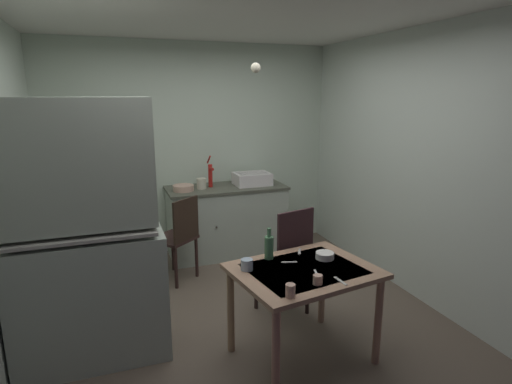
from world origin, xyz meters
TOP-DOWN VIEW (x-y plane):
  - ground_plane at (0.00, 0.00)m, footprint 4.85×4.85m
  - wall_back at (0.00, 1.98)m, footprint 3.65×0.10m
  - wall_right at (1.82, 0.00)m, footprint 0.10×3.95m
  - ceiling_slab at (0.00, 0.00)m, footprint 3.65×3.95m
  - hutch_cabinet at (-1.21, -0.12)m, footprint 1.08×0.53m
  - counter_cabinet at (0.33, 1.61)m, footprint 1.45×0.64m
  - sink_basin at (0.67, 1.61)m, footprint 0.44×0.34m
  - hand_pump at (0.14, 1.65)m, footprint 0.05×0.27m
  - mixing_bowl_counter at (-0.21, 1.56)m, footprint 0.25×0.25m
  - stoneware_crock at (0.02, 1.59)m, footprint 0.11×0.11m
  - dining_table at (0.28, -0.66)m, footprint 1.12×0.94m
  - chair_far_side at (0.42, -0.05)m, footprint 0.49×0.49m
  - chair_by_counter at (-0.38, 1.02)m, footprint 0.56×0.56m
  - serving_bowl_wide at (0.51, -0.54)m, footprint 0.14×0.14m
  - mug_tall at (-0.13, -0.54)m, footprint 0.09×0.09m
  - teacup_mint at (-0.00, -1.03)m, footprint 0.06×0.06m
  - mug_dark at (0.25, -0.93)m, footprint 0.06×0.06m
  - glass_bottle at (0.11, -0.40)m, footprint 0.07×0.07m
  - table_knife at (0.31, -0.81)m, footprint 0.08×0.20m
  - teaspoon_near_bowl at (0.42, -0.94)m, footprint 0.03×0.14m
  - teaspoon_by_cup at (0.22, -0.52)m, footprint 0.12×0.05m
  - serving_spoon at (0.39, -0.35)m, footprint 0.08×0.12m
  - pendant_bulb at (0.15, 0.04)m, footprint 0.08×0.08m

SIDE VIEW (x-z plane):
  - ground_plane at x=0.00m, z-range 0.00..0.00m
  - counter_cabinet at x=0.33m, z-range 0.00..0.87m
  - chair_by_counter at x=-0.38m, z-range 0.04..0.97m
  - chair_far_side at x=0.42m, z-range 0.02..1.04m
  - dining_table at x=0.28m, z-range 0.26..0.99m
  - table_knife at x=0.31m, z-range 0.73..0.73m
  - teaspoon_near_bowl at x=0.42m, z-range 0.73..0.73m
  - teaspoon_by_cup at x=0.22m, z-range 0.73..0.73m
  - serving_spoon at x=0.39m, z-range 0.73..0.73m
  - serving_bowl_wide at x=0.51m, z-range 0.73..0.78m
  - mug_dark at x=0.25m, z-range 0.73..0.80m
  - mug_tall at x=-0.13m, z-range 0.73..0.81m
  - teacup_mint at x=0.00m, z-range 0.73..0.82m
  - glass_bottle at x=0.11m, z-range 0.70..0.95m
  - mixing_bowl_counter at x=-0.21m, z-range 0.87..0.94m
  - hutch_cabinet at x=-1.21m, z-range -0.06..1.90m
  - stoneware_crock at x=0.02m, z-range 0.87..1.00m
  - sink_basin at x=0.67m, z-range 0.87..1.02m
  - hand_pump at x=0.14m, z-range 0.84..1.23m
  - wall_back at x=0.00m, z-range 0.00..2.60m
  - wall_right at x=1.82m, z-range 0.00..2.60m
  - pendant_bulb at x=0.15m, z-range 2.14..2.22m
  - ceiling_slab at x=0.00m, z-range 2.60..2.70m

